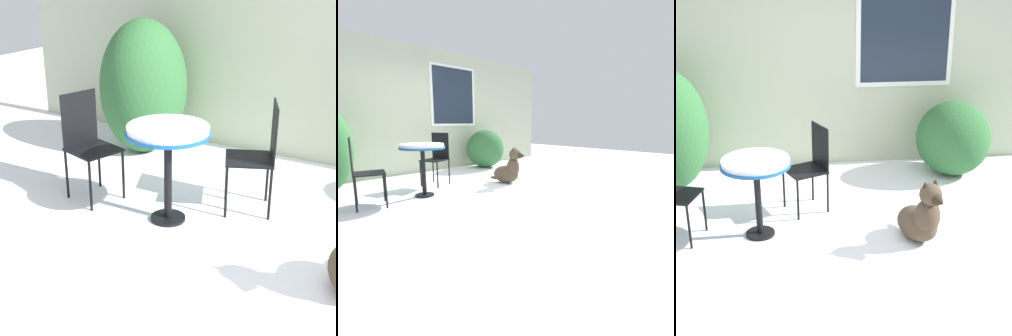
# 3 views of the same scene
# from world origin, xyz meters

# --- Properties ---
(ground_plane) EXTENTS (16.00, 16.00, 0.00)m
(ground_plane) POSITION_xyz_m (0.00, 0.00, 0.00)
(ground_plane) COLOR white
(house_wall) EXTENTS (8.00, 0.10, 2.80)m
(house_wall) POSITION_xyz_m (0.06, 2.20, 1.42)
(house_wall) COLOR #B2BC9E
(house_wall) RESTS_ON ground_plane
(shrub_middle) EXTENTS (0.95, 0.95, 0.95)m
(shrub_middle) POSITION_xyz_m (1.53, 1.63, 0.48)
(shrub_middle) COLOR #2D6033
(shrub_middle) RESTS_ON ground_plane
(patio_table) EXTENTS (0.68, 0.68, 0.82)m
(patio_table) POSITION_xyz_m (-0.90, 0.26, 0.71)
(patio_table) COLOR black
(patio_table) RESTS_ON ground_plane
(patio_chair_near_table) EXTENTS (0.52, 0.52, 0.96)m
(patio_chair_near_table) POSITION_xyz_m (-0.34, 0.81, 0.53)
(patio_chair_near_table) COLOR black
(patio_chair_near_table) RESTS_ON ground_plane
(patio_chair_far_side) EXTENTS (0.49, 0.49, 0.96)m
(patio_chair_far_side) POSITION_xyz_m (-1.75, 0.30, 0.53)
(patio_chair_far_side) COLOR black
(patio_chair_far_side) RESTS_ON ground_plane
(dog) EXTENTS (0.50, 0.71, 0.68)m
(dog) POSITION_xyz_m (0.69, -0.05, 0.25)
(dog) COLOR #4C3D2D
(dog) RESTS_ON ground_plane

